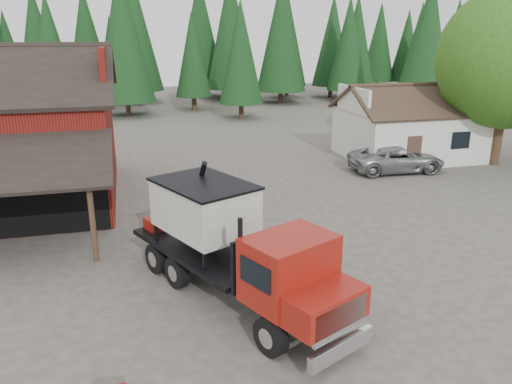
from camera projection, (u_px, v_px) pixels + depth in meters
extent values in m
plane|color=#4B463B|center=(267.00, 269.00, 16.79)|extent=(120.00, 120.00, 0.00)
cube|color=maroon|center=(105.00, 68.00, 22.96)|extent=(0.25, 7.00, 2.00)
cylinder|color=#382619|center=(93.00, 223.00, 16.95)|extent=(0.20, 0.20, 2.80)
cube|color=silver|center=(410.00, 133.00, 31.42)|extent=(8.00, 6.00, 3.00)
cube|color=#38281E|center=(427.00, 101.00, 29.35)|extent=(8.60, 3.42, 1.80)
cube|color=#38281E|center=(400.00, 95.00, 32.11)|extent=(8.60, 3.42, 1.80)
cube|color=silver|center=(353.00, 100.00, 29.77)|extent=(0.20, 4.20, 1.50)
cube|color=silver|center=(469.00, 95.00, 31.69)|extent=(0.20, 4.20, 1.50)
cube|color=#38281E|center=(414.00, 153.00, 28.43)|extent=(0.90, 0.06, 2.00)
cube|color=black|center=(461.00, 140.00, 28.97)|extent=(1.20, 0.06, 1.00)
cylinder|color=#382619|center=(497.00, 138.00, 29.58)|extent=(0.60, 0.60, 3.20)
sphere|color=#235713|center=(509.00, 58.00, 28.17)|extent=(8.00, 8.00, 8.00)
sphere|color=#235713|center=(479.00, 79.00, 28.99)|extent=(4.40, 4.40, 4.40)
cylinder|color=#382619|center=(241.00, 110.00, 45.62)|extent=(0.44, 0.44, 1.60)
cone|color=black|center=(241.00, 52.00, 44.06)|extent=(3.96, 3.96, 9.00)
cylinder|color=#382619|center=(421.00, 110.00, 45.77)|extent=(0.44, 0.44, 1.60)
cone|color=black|center=(428.00, 40.00, 43.90)|extent=(4.84, 4.84, 11.00)
cylinder|color=#382619|center=(128.00, 108.00, 46.91)|extent=(0.44, 0.44, 1.60)
cone|color=black|center=(122.00, 34.00, 44.89)|extent=(5.28, 5.28, 12.00)
cylinder|color=black|center=(271.00, 336.00, 12.20)|extent=(0.72, 1.06, 1.01)
cylinder|color=black|center=(325.00, 310.00, 13.37)|extent=(0.72, 1.06, 1.01)
cylinder|color=black|center=(177.00, 272.00, 15.45)|extent=(0.72, 1.06, 1.01)
cylinder|color=black|center=(227.00, 255.00, 16.62)|extent=(0.72, 1.06, 1.01)
cylinder|color=black|center=(157.00, 258.00, 16.40)|extent=(0.72, 1.06, 1.01)
cylinder|color=black|center=(206.00, 243.00, 17.57)|extent=(0.72, 1.06, 1.01)
cube|color=black|center=(230.00, 269.00, 14.84)|extent=(4.25, 7.62, 0.37)
cube|color=silver|center=(342.00, 348.00, 11.73)|extent=(1.99, 1.04, 0.41)
cube|color=silver|center=(340.00, 319.00, 11.57)|extent=(1.63, 0.82, 0.83)
cube|color=maroon|center=(323.00, 305.00, 11.94)|extent=(2.38, 1.96, 0.78)
cube|color=maroon|center=(289.00, 268.00, 12.66)|extent=(2.66, 2.35, 1.70)
cube|color=black|center=(310.00, 268.00, 12.04)|extent=(1.79, 0.88, 0.83)
cylinder|color=black|center=(240.00, 249.00, 12.56)|extent=(0.17, 0.17, 1.66)
cube|color=black|center=(266.00, 258.00, 13.35)|extent=(2.09, 1.05, 1.47)
cube|color=black|center=(206.00, 248.00, 15.71)|extent=(4.38, 5.84, 0.15)
cube|color=beige|center=(204.00, 207.00, 15.29)|extent=(3.20, 3.65, 1.47)
cone|color=beige|center=(205.00, 235.00, 15.57)|extent=(2.69, 2.69, 0.64)
cube|color=black|center=(204.00, 183.00, 15.06)|extent=(3.32, 3.77, 0.07)
cylinder|color=black|center=(197.00, 196.00, 16.60)|extent=(0.51, 2.04, 2.81)
cube|color=maroon|center=(156.00, 224.00, 16.92)|extent=(0.81, 0.90, 0.41)
cylinder|color=silver|center=(301.00, 285.00, 14.08)|extent=(0.86, 1.05, 0.52)
imported|color=#93959A|center=(397.00, 159.00, 28.27)|extent=(5.51, 2.81, 1.49)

